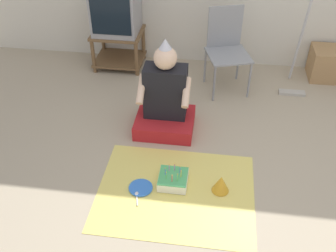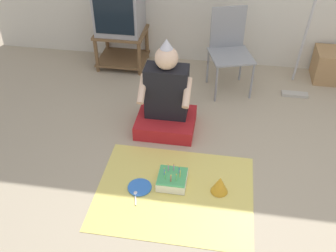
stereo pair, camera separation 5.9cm
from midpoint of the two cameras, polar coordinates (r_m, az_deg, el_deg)
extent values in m
plane|color=tan|center=(3.24, 11.72, -10.18)|extent=(16.00, 16.00, 0.00)
cube|color=brown|center=(4.73, -6.46, 13.38)|extent=(0.58, 0.49, 0.03)
cube|color=brown|center=(4.89, -6.18, 9.73)|extent=(0.58, 0.49, 0.02)
cylinder|color=brown|center=(4.71, -10.00, 10.15)|extent=(0.04, 0.04, 0.44)
cylinder|color=brown|center=(4.58, -3.81, 9.81)|extent=(0.04, 0.04, 0.44)
cylinder|color=brown|center=(5.07, -8.56, 12.41)|extent=(0.04, 0.04, 0.44)
cylinder|color=brown|center=(4.95, -2.75, 12.13)|extent=(0.04, 0.04, 0.44)
cube|color=#99999E|center=(4.63, -6.69, 16.48)|extent=(0.50, 0.47, 0.52)
cube|color=black|center=(4.42, -7.50, 15.53)|extent=(0.44, 0.01, 0.42)
cube|color=gray|center=(4.24, 9.54, 10.00)|extent=(0.53, 0.53, 0.02)
cube|color=gray|center=(4.32, 9.09, 13.94)|extent=(0.36, 0.13, 0.46)
cylinder|color=gray|center=(4.13, 7.42, 6.05)|extent=(0.02, 0.02, 0.42)
cylinder|color=gray|center=(4.24, 12.46, 6.36)|extent=(0.02, 0.02, 0.42)
cylinder|color=gray|center=(4.45, 6.18, 8.66)|extent=(0.02, 0.02, 0.42)
cylinder|color=gray|center=(4.56, 10.92, 8.91)|extent=(0.02, 0.02, 0.42)
cube|color=#B2ADA3|center=(4.52, 18.27, 4.40)|extent=(0.28, 0.09, 0.03)
cylinder|color=#B7B7BC|center=(4.34, 19.81, 12.74)|extent=(0.03, 0.32, 1.30)
cube|color=red|center=(3.79, 0.14, 0.51)|extent=(0.55, 0.47, 0.14)
cube|color=black|center=(3.64, 0.26, 5.01)|extent=(0.39, 0.22, 0.51)
sphere|color=beige|center=(3.46, 0.28, 9.85)|extent=(0.21, 0.21, 0.21)
cone|color=silver|center=(3.40, 0.29, 11.85)|extent=(0.12, 0.12, 0.09)
cylinder|color=beige|center=(3.53, -3.28, 5.41)|extent=(0.06, 0.27, 0.21)
cylinder|color=beige|center=(3.48, 3.28, 4.84)|extent=(0.06, 0.27, 0.21)
cube|color=#EAD666|center=(3.22, 1.48, -9.51)|extent=(1.26, 1.00, 0.01)
cube|color=white|center=(3.25, 1.13, -7.83)|extent=(0.24, 0.24, 0.08)
cube|color=#4CB266|center=(3.22, 1.14, -7.29)|extent=(0.23, 0.23, 0.01)
cylinder|color=yellow|center=(3.18, 2.29, -7.08)|extent=(0.01, 0.01, 0.07)
sphere|color=#FFCC4C|center=(3.15, 2.31, -6.53)|extent=(0.01, 0.01, 0.01)
cylinder|color=#4C7FE5|center=(3.22, 2.16, -6.49)|extent=(0.01, 0.01, 0.07)
sphere|color=#FFCC4C|center=(3.19, 2.18, -5.94)|extent=(0.01, 0.01, 0.01)
cylinder|color=#E58CCC|center=(3.24, 1.37, -6.09)|extent=(0.01, 0.01, 0.07)
sphere|color=#FFCC4C|center=(3.21, 1.39, -5.54)|extent=(0.01, 0.01, 0.01)
cylinder|color=#E58CCC|center=(3.23, 0.58, -6.17)|extent=(0.01, 0.01, 0.07)
sphere|color=#FFCC4C|center=(3.20, 0.59, -5.62)|extent=(0.01, 0.01, 0.01)
cylinder|color=#4C7FE5|center=(3.20, 0.01, -6.71)|extent=(0.01, 0.01, 0.07)
sphere|color=#FFCC4C|center=(3.17, 0.01, -6.17)|extent=(0.01, 0.01, 0.01)
cylinder|color=#66C666|center=(3.17, 0.12, -7.27)|extent=(0.01, 0.01, 0.07)
sphere|color=#FFCC4C|center=(3.14, 0.12, -6.73)|extent=(0.01, 0.01, 0.01)
cylinder|color=#EA4C4C|center=(3.15, 0.97, -7.70)|extent=(0.01, 0.01, 0.07)
sphere|color=#FFCC4C|center=(3.12, 0.97, -7.15)|extent=(0.01, 0.01, 0.01)
cylinder|color=#66C666|center=(3.15, 1.76, -7.60)|extent=(0.01, 0.01, 0.07)
sphere|color=#FFCC4C|center=(3.12, 1.77, -7.05)|extent=(0.01, 0.01, 0.01)
cone|color=gold|center=(3.19, 8.06, -8.42)|extent=(0.14, 0.14, 0.15)
cylinder|color=blue|center=(3.24, -3.61, -8.86)|extent=(0.20, 0.20, 0.01)
ellipsoid|color=white|center=(3.20, -4.21, -9.70)|extent=(0.04, 0.05, 0.01)
cube|color=white|center=(3.16, -4.18, -10.68)|extent=(0.03, 0.10, 0.01)
camera|label=1|loc=(0.03, -89.49, 0.40)|focal=42.00mm
camera|label=2|loc=(0.03, 90.51, -0.40)|focal=42.00mm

